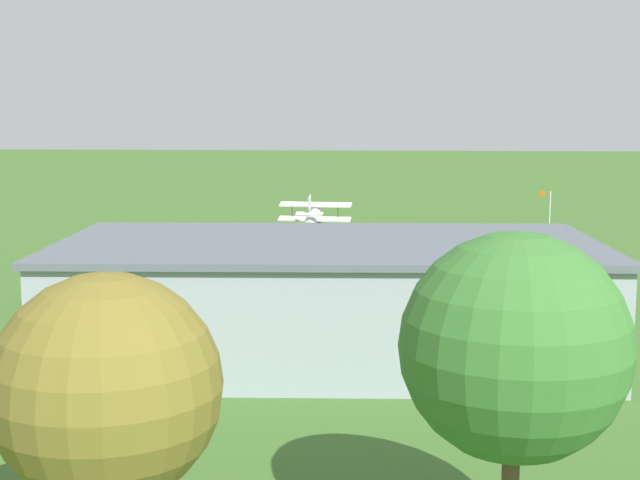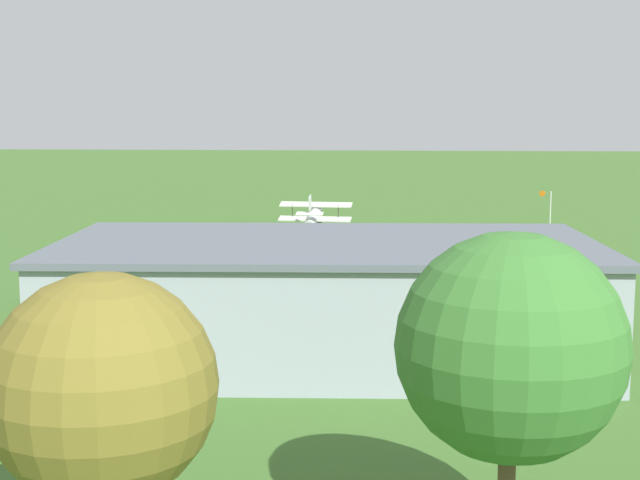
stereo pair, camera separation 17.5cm
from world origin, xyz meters
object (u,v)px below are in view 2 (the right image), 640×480
at_px(biplane, 314,215).
at_px(car_grey, 150,289).
at_px(car_blue, 59,289).
at_px(windsock, 545,196).
at_px(person_near_hangar_door, 337,284).
at_px(hangar, 327,299).
at_px(person_beside_truck, 234,276).
at_px(person_at_fence_line, 135,280).
at_px(car_red, 519,292).
at_px(tree_by_windsock, 103,389).
at_px(person_walking_on_apron, 167,280).
at_px(tree_at_field_edge, 511,347).

xyz_separation_m(biplane, car_grey, (9.46, 27.53, -2.02)).
relative_size(car_blue, windsock, 0.90).
bearing_deg(person_near_hangar_door, car_grey, 11.95).
bearing_deg(hangar, windsock, -113.33).
relative_size(person_beside_truck, person_at_fence_line, 0.96).
height_order(car_red, car_blue, car_red).
height_order(biplane, windsock, windsock).
xyz_separation_m(car_blue, person_near_hangar_door, (-19.40, -3.10, 0.02)).
relative_size(car_blue, person_near_hangar_door, 2.82).
height_order(car_grey, person_beside_truck, person_beside_truck).
xyz_separation_m(person_beside_truck, tree_by_windsock, (-3.68, 43.64, 5.09)).
distance_m(person_near_hangar_door, windsock, 34.35).
bearing_deg(biplane, person_beside_truck, 78.74).
xyz_separation_m(biplane, person_walking_on_apron, (9.13, 23.98, -2.01)).
bearing_deg(hangar, person_near_hangar_door, -89.01).
xyz_separation_m(person_at_fence_line, tree_at_field_edge, (-21.86, 39.15, 5.81)).
bearing_deg(person_beside_truck, hangar, 113.58).
relative_size(hangar, tree_at_field_edge, 2.95).
bearing_deg(car_grey, person_beside_truck, -133.16).
distance_m(car_blue, person_at_fence_line, 5.66).
bearing_deg(car_red, person_near_hangar_door, -9.94).
relative_size(hangar, person_at_fence_line, 17.83).
relative_size(person_near_hangar_door, tree_at_field_edge, 0.17).
distance_m(biplane, car_blue, 32.12).
relative_size(car_red, person_near_hangar_door, 2.66).
distance_m(person_beside_truck, tree_at_field_edge, 44.40).
distance_m(car_blue, person_walking_on_apron, 7.75).
relative_size(person_walking_on_apron, person_near_hangar_door, 0.99).
bearing_deg(car_red, person_at_fence_line, -5.33).
xyz_separation_m(car_red, car_blue, (31.99, 0.89, -0.05)).
relative_size(person_at_fence_line, windsock, 0.32).
xyz_separation_m(car_red, person_beside_truck, (20.57, -4.83, -0.07)).
relative_size(biplane, person_near_hangar_door, 4.44).
distance_m(hangar, car_grey, 19.15).
height_order(hangar, windsock, hangar).
bearing_deg(windsock, person_walking_on_apron, 40.33).
relative_size(car_grey, person_near_hangar_door, 2.48).
xyz_separation_m(biplane, car_red, (-16.16, 26.98, -1.98)).
bearing_deg(tree_at_field_edge, tree_by_windsock, 11.22).
bearing_deg(biplane, tree_by_windsock, 89.36).
bearing_deg(biplane, person_near_hangar_door, 98.20).
relative_size(car_red, tree_by_windsock, 0.49).
bearing_deg(biplane, windsock, -171.84).
height_order(car_grey, tree_at_field_edge, tree_at_field_edge).
xyz_separation_m(person_walking_on_apron, person_beside_truck, (-4.72, -1.83, -0.03)).
xyz_separation_m(person_beside_truck, person_at_fence_line, (6.95, 2.26, 0.04)).
relative_size(car_red, person_beside_truck, 2.78).
bearing_deg(tree_at_field_edge, car_blue, -53.58).
xyz_separation_m(car_blue, tree_at_field_edge, (-26.34, 35.69, 5.83)).
xyz_separation_m(hangar, person_beside_truck, (8.26, -18.94, -2.40)).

